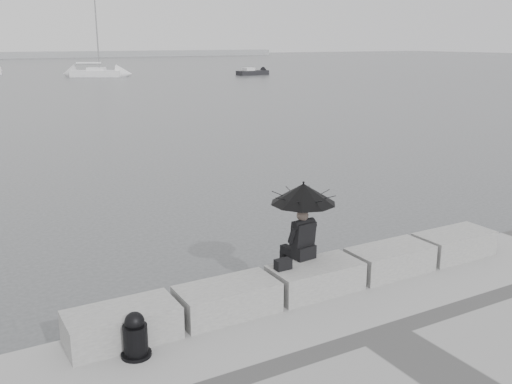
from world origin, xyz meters
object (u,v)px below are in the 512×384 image
seated_person (303,203)px  mooring_bollard (135,338)px  small_motorboat (253,73)px  sailboat_right (97,72)px

seated_person → mooring_bollard: size_ratio=2.09×
seated_person → small_motorboat: seated_person is taller
mooring_bollard → small_motorboat: 73.12m
seated_person → small_motorboat: (33.73, 62.14, -1.68)m
sailboat_right → seated_person: bearing=-72.5°
mooring_bollard → sailboat_right: (17.42, 70.01, -0.24)m
mooring_bollard → sailboat_right: size_ratio=0.05×
seated_person → mooring_bollard: (-3.35, -0.89, -1.22)m
sailboat_right → mooring_bollard: bearing=-75.0°
seated_person → sailboat_right: size_ratio=0.11×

